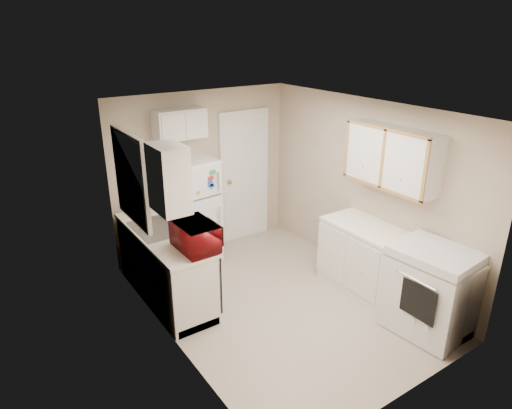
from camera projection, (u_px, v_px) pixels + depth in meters
floor at (278, 301)px, 5.73m from camera, size 3.80×3.80×0.00m
ceiling at (282, 110)px, 4.85m from camera, size 3.80×3.80×0.00m
wall_left at (168, 244)px, 4.56m from camera, size 3.80×3.80×0.00m
wall_right at (365, 191)px, 6.02m from camera, size 3.80×3.80×0.00m
wall_back at (203, 173)px, 6.76m from camera, size 2.80×2.80×0.00m
wall_front at (416, 286)px, 3.83m from camera, size 2.80×2.80×0.00m
left_counter at (165, 265)px, 5.69m from camera, size 0.60×1.80×0.90m
dishwasher at (209, 276)px, 5.36m from camera, size 0.03×0.58×0.72m
sink at (158, 231)px, 5.65m from camera, size 0.54×0.74×0.16m
microwave at (196, 237)px, 5.06m from camera, size 0.57×0.32×0.38m
soap_bottle at (137, 208)px, 6.00m from camera, size 0.10×0.10×0.17m
window_blinds at (132, 178)px, 5.25m from camera, size 0.10×0.98×1.08m
upper_cabinet_left at (169, 179)px, 4.59m from camera, size 0.30×0.45×0.70m
refrigerator at (192, 211)px, 6.51m from camera, size 0.68×0.67×1.53m
cabinet_over_fridge at (180, 124)px, 6.14m from camera, size 0.70×0.30×0.40m
interior_door at (245, 177)px, 7.16m from camera, size 0.86×0.06×2.08m
right_counter at (391, 272)px, 5.52m from camera, size 0.60×2.00×0.90m
stove at (430, 290)px, 5.03m from camera, size 0.76×0.90×1.02m
upper_cabinet_right at (392, 157)px, 5.34m from camera, size 0.30×1.20×0.70m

